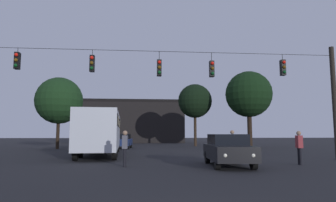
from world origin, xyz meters
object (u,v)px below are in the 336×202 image
at_px(city_bus, 101,129).
at_px(tree_left_silhouette, 249,94).
at_px(pedestrian_crossing_left, 299,146).
at_px(car_near_right, 228,149).
at_px(pedestrian_crossing_right, 125,146).
at_px(tree_behind_building, 195,101).
at_px(tree_right_far, 59,101).
at_px(car_far_left, 122,141).
at_px(pedestrian_crossing_center, 232,143).

height_order(city_bus, tree_left_silhouette, tree_left_silhouette).
xyz_separation_m(pedestrian_crossing_left, tree_left_silhouette, (4.27, 18.23, 5.09)).
relative_size(car_near_right, tree_left_silhouette, 0.51).
distance_m(pedestrian_crossing_right, tree_behind_building, 24.24).
relative_size(car_near_right, tree_right_far, 0.60).
height_order(car_near_right, tree_behind_building, tree_behind_building).
bearing_deg(car_far_left, pedestrian_crossing_left, -60.25).
bearing_deg(car_far_left, pedestrian_crossing_right, -85.76).
height_order(city_bus, pedestrian_crossing_center, city_bus).
bearing_deg(pedestrian_crossing_center, tree_right_far, 134.54).
bearing_deg(tree_behind_building, tree_right_far, -160.74).
bearing_deg(pedestrian_crossing_center, pedestrian_crossing_right, -154.08).
bearing_deg(pedestrian_crossing_right, car_near_right, -1.59).
bearing_deg(tree_behind_building, city_bus, -122.89).
bearing_deg(pedestrian_crossing_left, pedestrian_crossing_right, -179.10).
distance_m(city_bus, tree_left_silhouette, 18.98).
height_order(car_near_right, pedestrian_crossing_center, pedestrian_crossing_center).
bearing_deg(city_bus, tree_behind_building, 57.11).
height_order(car_near_right, pedestrian_crossing_right, pedestrian_crossing_right).
bearing_deg(tree_left_silhouette, tree_behind_building, 142.55).
xyz_separation_m(city_bus, pedestrian_crossing_center, (8.30, -4.71, -0.87)).
bearing_deg(pedestrian_crossing_center, car_near_right, -111.19).
bearing_deg(pedestrian_crossing_right, city_bus, 105.71).
relative_size(city_bus, tree_behind_building, 1.42).
bearing_deg(pedestrian_crossing_left, city_bus, 145.16).
xyz_separation_m(car_near_right, car_far_left, (-6.24, 17.77, 0.00)).
xyz_separation_m(pedestrian_crossing_center, tree_right_far, (-14.01, 14.24, 3.99)).
relative_size(city_bus, car_near_right, 2.51).
bearing_deg(pedestrian_crossing_center, tree_left_silhouette, 66.09).
bearing_deg(car_far_left, city_bus, -94.92).
xyz_separation_m(car_far_left, tree_left_silhouette, (14.27, 0.73, 5.24)).
distance_m(car_near_right, car_far_left, 18.83).
xyz_separation_m(car_near_right, pedestrian_crossing_left, (3.76, 0.27, 0.16)).
distance_m(pedestrian_crossing_left, tree_right_far, 24.13).
xyz_separation_m(pedestrian_crossing_left, pedestrian_crossing_center, (-2.55, 2.85, 0.05)).
relative_size(pedestrian_crossing_center, tree_left_silhouette, 0.20).
height_order(car_near_right, pedestrian_crossing_left, pedestrian_crossing_left).
xyz_separation_m(tree_behind_building, tree_right_far, (-15.34, -5.36, -0.69)).
bearing_deg(tree_left_silhouette, tree_right_far, -176.85).
bearing_deg(tree_behind_building, tree_left_silhouette, -37.45).
bearing_deg(car_near_right, tree_left_silhouette, 66.54).
relative_size(pedestrian_crossing_center, tree_behind_building, 0.22).
xyz_separation_m(car_far_left, tree_behind_building, (8.77, 4.95, 4.88)).
xyz_separation_m(pedestrian_crossing_right, tree_behind_building, (7.46, 22.58, 4.72)).
bearing_deg(pedestrian_crossing_center, pedestrian_crossing_left, -48.15).
relative_size(pedestrian_crossing_left, tree_left_silhouette, 0.19).
relative_size(city_bus, pedestrian_crossing_left, 6.61).
distance_m(pedestrian_crossing_right, tree_right_far, 19.36).
relative_size(tree_left_silhouette, tree_right_far, 1.17).
bearing_deg(pedestrian_crossing_right, tree_left_silhouette, 54.79).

